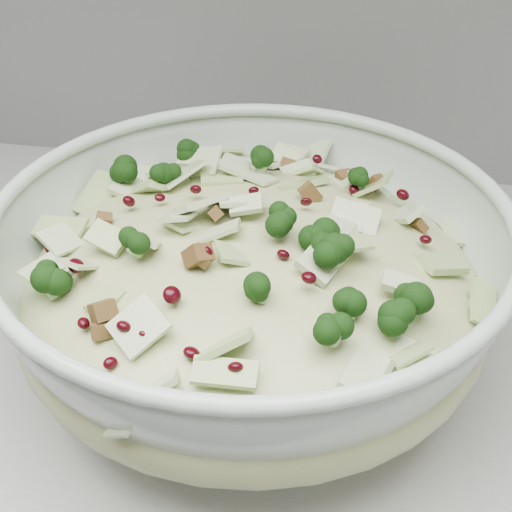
% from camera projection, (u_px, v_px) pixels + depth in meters
% --- Properties ---
extents(mixing_bowl, '(0.43, 0.43, 0.16)m').
position_uv_depth(mixing_bowl, '(252.00, 290.00, 0.57)').
color(mixing_bowl, '#B1C3B3').
rests_on(mixing_bowl, counter).
extents(salad, '(0.39, 0.39, 0.16)m').
position_uv_depth(salad, '(252.00, 263.00, 0.56)').
color(salad, '#B3BA7F').
rests_on(salad, mixing_bowl).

